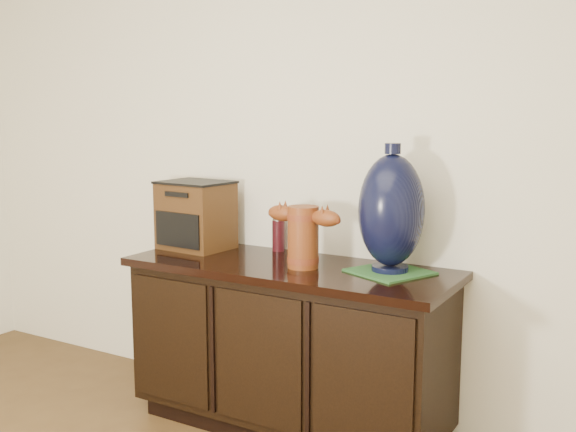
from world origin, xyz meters
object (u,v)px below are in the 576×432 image
Objects in this scene: sideboard at (289,345)px; spray_can at (278,233)px; terracotta_vessel at (303,233)px; lamp_base at (391,211)px; tv_radio at (196,215)px.

sideboard is 8.42× the size of spray_can.
terracotta_vessel is 0.71× the size of lamp_base.
sideboard is at bearing -170.12° from lamp_base.
spray_can is (-0.63, 0.15, -0.17)m from lamp_base.
tv_radio reaches higher than spray_can.
lamp_base is at bearing 22.94° from terracotta_vessel.
terracotta_vessel is (0.08, -0.02, 0.52)m from sideboard.
terracotta_vessel reaches higher than sideboard.
terracotta_vessel is 0.66m from tv_radio.
sideboard is 0.77m from lamp_base.
lamp_base reaches higher than spray_can.
spray_can reaches higher than sideboard.
tv_radio reaches higher than sideboard.
sideboard is 3.89× the size of terracotta_vessel.
sideboard is at bearing 170.57° from terracotta_vessel.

